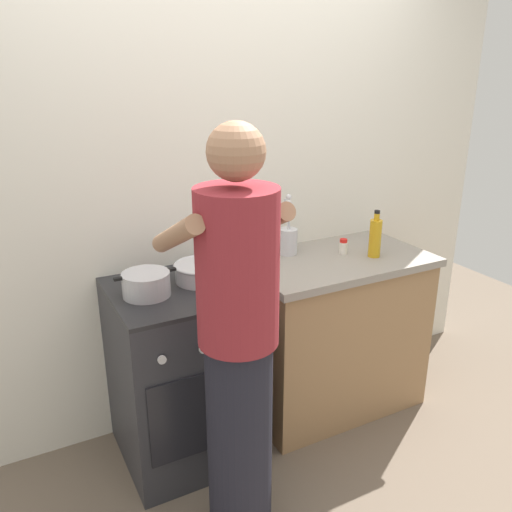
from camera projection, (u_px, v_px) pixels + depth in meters
The scene contains 10 objects.
ground at pixel (258, 444), 2.77m from camera, with size 6.00×6.00×0.00m, color #6B5B4C.
back_wall at pixel (248, 187), 2.85m from camera, with size 3.20×0.10×2.50m.
countertop at pixel (332, 332), 2.98m from camera, with size 1.00×0.60×0.90m.
stove_range at pixel (181, 373), 2.58m from camera, with size 0.60×0.62×0.90m.
pot at pixel (146, 284), 2.34m from camera, with size 0.28×0.21×0.11m.
mixing_bowl at pixel (201, 271), 2.50m from camera, with size 0.26×0.26×0.09m.
utensil_crock at pixel (288, 238), 2.85m from camera, with size 0.10×0.10×0.33m.
spice_bottle at pixel (343, 247), 2.86m from camera, with size 0.04×0.04×0.08m.
oil_bottle at pixel (375, 237), 2.80m from camera, with size 0.06×0.06×0.25m.
person at pixel (238, 350), 1.99m from camera, with size 0.41×0.50×1.70m.
Camera 1 is at (-1.07, -2.00, 1.87)m, focal length 37.22 mm.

